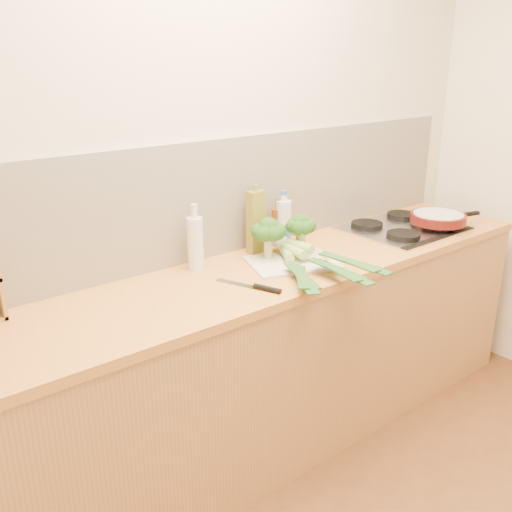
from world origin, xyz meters
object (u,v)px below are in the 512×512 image
at_px(chopping_board, 293,263).
at_px(skillet, 438,218).
at_px(gas_hob, 403,227).
at_px(chefs_knife, 259,287).

height_order(chopping_board, skillet, skillet).
height_order(gas_hob, skillet, skillet).
distance_m(gas_hob, chopping_board, 0.82).
xyz_separation_m(gas_hob, chefs_knife, (-1.12, -0.15, -0.01)).
bearing_deg(chefs_knife, skillet, -19.27).
xyz_separation_m(gas_hob, chopping_board, (-0.82, -0.02, -0.01)).
bearing_deg(chefs_knife, gas_hob, -13.40).
distance_m(chopping_board, skillet, 0.98).
xyz_separation_m(chopping_board, skillet, (0.97, -0.09, 0.06)).
bearing_deg(chopping_board, gas_hob, 20.98).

